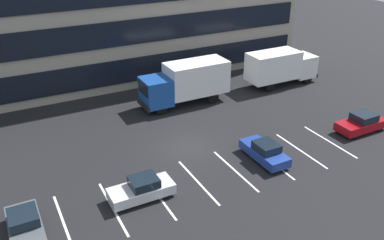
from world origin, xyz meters
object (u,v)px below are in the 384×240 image
(sedan_charcoal, at_px, (25,227))
(sedan_maroon, at_px, (362,123))
(box_truck_white, at_px, (281,66))
(sedan_silver, at_px, (142,189))
(sedan_navy, at_px, (265,152))
(box_truck_blue, at_px, (186,81))

(sedan_charcoal, bearing_deg, sedan_maroon, 0.78)
(box_truck_white, distance_m, sedan_maroon, 10.91)
(sedan_silver, xyz_separation_m, sedan_charcoal, (-6.59, -0.27, 0.02))
(box_truck_white, height_order, sedan_silver, box_truck_white)
(box_truck_white, xyz_separation_m, sedan_silver, (-18.89, -10.89, -1.29))
(sedan_maroon, relative_size, sedan_navy, 1.05)
(sedan_silver, distance_m, sedan_charcoal, 6.59)
(box_truck_blue, bearing_deg, sedan_maroon, -48.94)
(box_truck_blue, xyz_separation_m, sedan_charcoal, (-15.22, -11.43, -1.41))
(sedan_navy, height_order, sedan_charcoal, sedan_charcoal)
(sedan_navy, distance_m, sedan_silver, 9.05)
(sedan_silver, bearing_deg, sedan_charcoal, -177.64)
(box_truck_blue, distance_m, sedan_charcoal, 19.09)
(sedan_navy, xyz_separation_m, sedan_silver, (-9.05, -0.11, -0.00))
(sedan_navy, relative_size, sedan_silver, 1.00)
(box_truck_blue, bearing_deg, sedan_charcoal, -143.10)
(sedan_navy, bearing_deg, sedan_maroon, -0.30)
(sedan_maroon, height_order, sedan_charcoal, sedan_maroon)
(box_truck_blue, height_order, sedan_charcoal, box_truck_blue)
(sedan_charcoal, bearing_deg, sedan_silver, 2.36)
(sedan_maroon, bearing_deg, sedan_charcoal, -179.22)
(sedan_maroon, relative_size, sedan_charcoal, 1.02)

